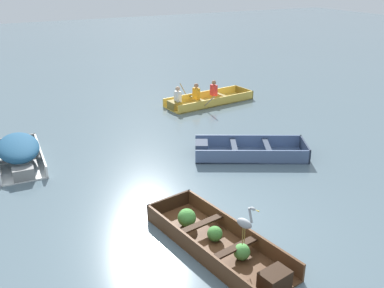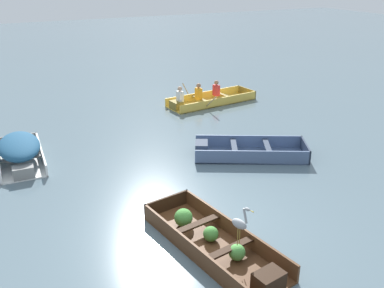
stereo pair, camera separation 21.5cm
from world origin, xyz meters
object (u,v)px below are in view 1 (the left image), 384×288
(skiff_white_mid_moored, at_px, (19,150))
(heron_on_dinghy, at_px, (245,222))
(skiff_slate_blue_near_moored, at_px, (245,151))
(dinghy_dark_varnish_foreground, at_px, (218,242))
(rowboat_yellow_with_crew, at_px, (204,99))

(skiff_white_mid_moored, relative_size, heron_on_dinghy, 3.22)
(skiff_slate_blue_near_moored, height_order, skiff_white_mid_moored, skiff_white_mid_moored)
(dinghy_dark_varnish_foreground, relative_size, rowboat_yellow_with_crew, 0.92)
(heron_on_dinghy, bearing_deg, skiff_white_mid_moored, 115.16)
(skiff_white_mid_moored, distance_m, rowboat_yellow_with_crew, 7.80)
(dinghy_dark_varnish_foreground, xyz_separation_m, skiff_slate_blue_near_moored, (2.99, 3.51, -0.01))
(heron_on_dinghy, bearing_deg, dinghy_dark_varnish_foreground, 105.13)
(skiff_white_mid_moored, xyz_separation_m, rowboat_yellow_with_crew, (7.37, 2.56, -0.21))
(skiff_white_mid_moored, height_order, rowboat_yellow_with_crew, rowboat_yellow_with_crew)
(skiff_white_mid_moored, bearing_deg, skiff_slate_blue_near_moored, -22.63)
(rowboat_yellow_with_crew, xyz_separation_m, heron_on_dinghy, (-4.27, -9.16, 0.71))
(rowboat_yellow_with_crew, bearing_deg, dinghy_dark_varnish_foreground, -117.45)
(skiff_slate_blue_near_moored, height_order, rowboat_yellow_with_crew, rowboat_yellow_with_crew)
(dinghy_dark_varnish_foreground, bearing_deg, skiff_white_mid_moored, 116.11)
(skiff_white_mid_moored, bearing_deg, dinghy_dark_varnish_foreground, -63.89)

